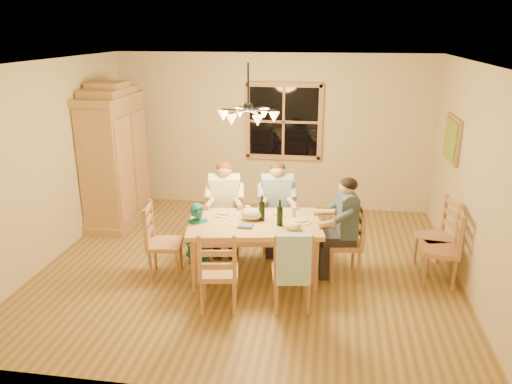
% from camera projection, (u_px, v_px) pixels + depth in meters
% --- Properties ---
extents(floor, '(5.50, 5.50, 0.00)m').
position_uv_depth(floor, '(249.00, 266.00, 6.80)').
color(floor, brown).
rests_on(floor, ground).
extents(ceiling, '(5.50, 5.00, 0.02)m').
position_uv_depth(ceiling, '(248.00, 62.00, 5.96)').
color(ceiling, white).
rests_on(ceiling, wall_back).
extents(wall_back, '(5.50, 0.02, 2.70)m').
position_uv_depth(wall_back, '(272.00, 132.00, 8.73)').
color(wall_back, beige).
rests_on(wall_back, floor).
extents(wall_left, '(0.02, 5.00, 2.70)m').
position_uv_depth(wall_left, '(49.00, 163.00, 6.78)').
color(wall_left, beige).
rests_on(wall_left, floor).
extents(wall_right, '(0.02, 5.00, 2.70)m').
position_uv_depth(wall_right, '(474.00, 180.00, 5.98)').
color(wall_right, beige).
rests_on(wall_right, floor).
extents(window, '(1.30, 0.06, 1.30)m').
position_uv_depth(window, '(284.00, 122.00, 8.60)').
color(window, black).
rests_on(window, wall_back).
extents(painting, '(0.06, 0.78, 0.64)m').
position_uv_depth(painting, '(452.00, 139.00, 7.04)').
color(painting, olive).
rests_on(painting, wall_right).
extents(chandelier, '(0.77, 0.68, 0.71)m').
position_uv_depth(chandelier, '(248.00, 114.00, 6.15)').
color(chandelier, black).
rests_on(chandelier, ceiling).
extents(armoire, '(0.66, 1.40, 2.30)m').
position_uv_depth(armoire, '(115.00, 160.00, 8.07)').
color(armoire, olive).
rests_on(armoire, floor).
extents(dining_table, '(1.80, 1.27, 0.76)m').
position_uv_depth(dining_table, '(255.00, 229.00, 6.35)').
color(dining_table, tan).
rests_on(dining_table, floor).
extents(chair_far_left, '(0.50, 0.49, 0.99)m').
position_uv_depth(chair_far_left, '(225.00, 231.00, 7.20)').
color(chair_far_left, '#AC734B').
rests_on(chair_far_left, floor).
extents(chair_far_right, '(0.50, 0.49, 0.99)m').
position_uv_depth(chair_far_right, '(276.00, 231.00, 7.20)').
color(chair_far_right, '#AC734B').
rests_on(chair_far_right, floor).
extents(chair_near_left, '(0.50, 0.49, 0.99)m').
position_uv_depth(chair_near_left, '(219.00, 284.00, 5.71)').
color(chair_near_left, '#AC734B').
rests_on(chair_near_left, floor).
extents(chair_near_right, '(0.50, 0.49, 0.99)m').
position_uv_depth(chair_near_right, '(291.00, 284.00, 5.72)').
color(chair_near_right, '#AC734B').
rests_on(chair_near_right, floor).
extents(chair_end_left, '(0.49, 0.50, 0.99)m').
position_uv_depth(chair_end_left, '(165.00, 255.00, 6.45)').
color(chair_end_left, '#AC734B').
rests_on(chair_end_left, floor).
extents(chair_end_right, '(0.49, 0.50, 0.99)m').
position_uv_depth(chair_end_right, '(343.00, 254.00, 6.47)').
color(chair_end_right, '#AC734B').
rests_on(chair_end_right, floor).
extents(adult_woman, '(0.44, 0.48, 0.87)m').
position_uv_depth(adult_woman, '(225.00, 196.00, 7.03)').
color(adult_woman, beige).
rests_on(adult_woman, floor).
extents(adult_plaid_man, '(0.44, 0.48, 0.87)m').
position_uv_depth(adult_plaid_man, '(277.00, 196.00, 7.04)').
color(adult_plaid_man, '#33608C').
rests_on(adult_plaid_man, floor).
extents(adult_slate_man, '(0.48, 0.44, 0.87)m').
position_uv_depth(adult_slate_man, '(346.00, 215.00, 6.30)').
color(adult_slate_man, '#3A4D5D').
rests_on(adult_slate_man, floor).
extents(towel, '(0.39, 0.16, 0.58)m').
position_uv_depth(towel, '(293.00, 260.00, 5.41)').
color(towel, '#A8D4E3').
rests_on(towel, chair_near_right).
extents(wine_bottle_a, '(0.08, 0.08, 0.33)m').
position_uv_depth(wine_bottle_a, '(262.00, 208.00, 6.31)').
color(wine_bottle_a, black).
rests_on(wine_bottle_a, dining_table).
extents(wine_bottle_b, '(0.08, 0.08, 0.33)m').
position_uv_depth(wine_bottle_b, '(280.00, 213.00, 6.14)').
color(wine_bottle_b, black).
rests_on(wine_bottle_b, dining_table).
extents(plate_woman, '(0.26, 0.26, 0.02)m').
position_uv_depth(plate_woman, '(224.00, 214.00, 6.54)').
color(plate_woman, white).
rests_on(plate_woman, dining_table).
extents(plate_plaid, '(0.26, 0.26, 0.02)m').
position_uv_depth(plate_plaid, '(277.00, 214.00, 6.53)').
color(plate_plaid, white).
rests_on(plate_plaid, dining_table).
extents(plate_slate, '(0.26, 0.26, 0.02)m').
position_uv_depth(plate_slate, '(301.00, 221.00, 6.30)').
color(plate_slate, white).
rests_on(plate_slate, dining_table).
extents(wine_glass_a, '(0.06, 0.06, 0.14)m').
position_uv_depth(wine_glass_a, '(247.00, 211.00, 6.48)').
color(wine_glass_a, silver).
rests_on(wine_glass_a, dining_table).
extents(wine_glass_b, '(0.06, 0.06, 0.14)m').
position_uv_depth(wine_glass_b, '(293.00, 212.00, 6.44)').
color(wine_glass_b, silver).
rests_on(wine_glass_b, dining_table).
extents(cap, '(0.20, 0.20, 0.11)m').
position_uv_depth(cap, '(293.00, 226.00, 6.02)').
color(cap, '#C4BE83').
rests_on(cap, dining_table).
extents(napkin, '(0.20, 0.17, 0.03)m').
position_uv_depth(napkin, '(245.00, 226.00, 6.13)').
color(napkin, '#4E6290').
rests_on(napkin, dining_table).
extents(cloth_bundle, '(0.28, 0.22, 0.15)m').
position_uv_depth(cloth_bundle, '(252.00, 214.00, 6.36)').
color(cloth_bundle, '#BCAF88').
rests_on(cloth_bundle, dining_table).
extents(child, '(0.43, 0.36, 1.00)m').
position_uv_depth(child, '(199.00, 242.00, 6.35)').
color(child, '#186D6E').
rests_on(child, floor).
extents(chair_spare_front, '(0.48, 0.50, 0.99)m').
position_uv_depth(chair_spare_front, '(440.00, 261.00, 6.28)').
color(chair_spare_front, '#AC734B').
rests_on(chair_spare_front, floor).
extents(chair_spare_back, '(0.53, 0.54, 0.99)m').
position_uv_depth(chair_spare_back, '(434.00, 249.00, 6.62)').
color(chair_spare_back, '#AC734B').
rests_on(chair_spare_back, floor).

